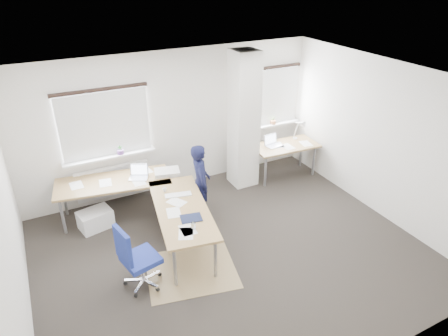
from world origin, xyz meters
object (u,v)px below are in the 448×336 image
desk_main (148,195)px  task_chair (140,270)px  desk_side (285,147)px  person (201,182)px

desk_main → task_chair: size_ratio=2.77×
desk_side → task_chair: 4.24m
desk_main → person: 0.94m
person → desk_side: bearing=-61.7°
task_chair → person: bearing=26.7°
desk_main → person: person is taller
desk_main → desk_side: (3.21, 0.58, -0.01)m
person → desk_main: bearing=98.7°
desk_side → task_chair: desk_side is taller
desk_main → task_chair: (-0.57, -1.29, -0.39)m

